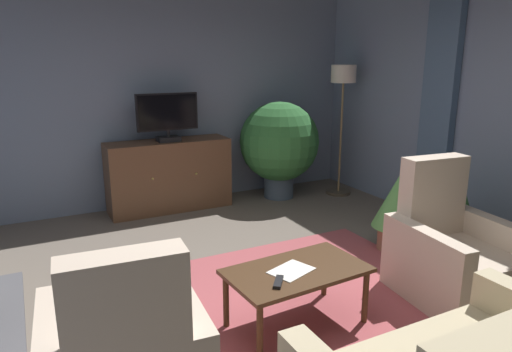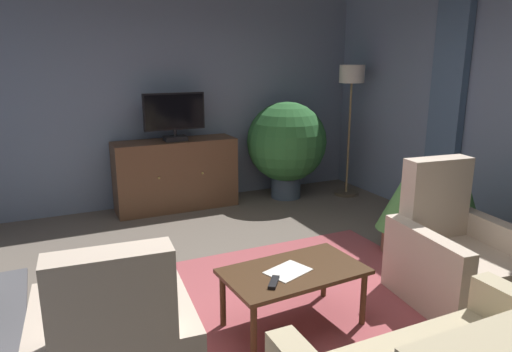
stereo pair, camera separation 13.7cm
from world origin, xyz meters
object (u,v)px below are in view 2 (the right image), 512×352
object	(u,v)px
armchair_beside_cabinet	(456,260)
cat	(115,263)
potted_plant_leafy_by_curtain	(402,210)
tv_cabinet	(176,176)
potted_plant_tall_palm_by_window	(286,144)
tv_remote	(274,282)
folded_newspaper	(288,271)
floor_lamp	(351,95)
potted_plant_small_fern_corner	(463,210)
television	(174,115)
coffee_table	(294,276)

from	to	relation	value
armchair_beside_cabinet	cat	xyz separation A→B (m)	(-2.43, 1.61, -0.23)
armchair_beside_cabinet	potted_plant_leafy_by_curtain	distance (m)	0.95
tv_cabinet	potted_plant_tall_palm_by_window	world-z (taller)	potted_plant_tall_palm_by_window
potted_plant_leafy_by_curtain	tv_remote	bearing A→B (deg)	-155.64
tv_cabinet	folded_newspaper	xyz separation A→B (m)	(-0.04, -3.06, 0.03)
tv_cabinet	tv_remote	world-z (taller)	tv_cabinet
tv_remote	floor_lamp	xyz separation A→B (m)	(2.58, 2.75, 0.95)
tv_remote	potted_plant_leafy_by_curtain	world-z (taller)	potted_plant_leafy_by_curtain
armchair_beside_cabinet	potted_plant_small_fern_corner	bearing A→B (deg)	39.06
television	potted_plant_leafy_by_curtain	world-z (taller)	television
armchair_beside_cabinet	potted_plant_small_fern_corner	distance (m)	1.04
tv_remote	potted_plant_small_fern_corner	xyz separation A→B (m)	(2.41, 0.58, -0.02)
folded_newspaper	armchair_beside_cabinet	xyz separation A→B (m)	(1.44, -0.19, -0.11)
folded_newspaper	potted_plant_leafy_by_curtain	bearing A→B (deg)	3.43
coffee_table	potted_plant_small_fern_corner	distance (m)	2.23
tv_cabinet	potted_plant_small_fern_corner	distance (m)	3.41
coffee_table	folded_newspaper	bearing A→B (deg)	-169.75
potted_plant_small_fern_corner	television	bearing A→B (deg)	130.80
coffee_table	potted_plant_small_fern_corner	bearing A→B (deg)	11.72
potted_plant_leafy_by_curtain	floor_lamp	bearing A→B (deg)	69.30
coffee_table	tv_remote	size ratio (longest dim) A/B	6.12
television	tv_cabinet	bearing A→B (deg)	90.00
tv_cabinet	folded_newspaper	bearing A→B (deg)	-90.73
tv_cabinet	potted_plant_leafy_by_curtain	size ratio (longest dim) A/B	1.94
tv_remote	floor_lamp	size ratio (longest dim) A/B	0.09
television	potted_plant_tall_palm_by_window	world-z (taller)	television
tv_remote	cat	world-z (taller)	tv_remote
potted_plant_leafy_by_curtain	potted_plant_tall_palm_by_window	world-z (taller)	potted_plant_tall_palm_by_window
tv_cabinet	cat	size ratio (longest dim) A/B	2.20
armchair_beside_cabinet	potted_plant_small_fern_corner	world-z (taller)	armchair_beside_cabinet
tv_cabinet	cat	xyz separation A→B (m)	(-1.04, -1.64, -0.32)
tv_cabinet	floor_lamp	distance (m)	2.61
television	folded_newspaper	size ratio (longest dim) A/B	2.56
coffee_table	potted_plant_small_fern_corner	size ratio (longest dim) A/B	1.31
floor_lamp	tv_remote	bearing A→B (deg)	-133.24
tv_cabinet	coffee_table	distance (m)	3.05
folded_newspaper	cat	xyz separation A→B (m)	(-1.00, 1.42, -0.35)
potted_plant_leafy_by_curtain	tv_cabinet	bearing A→B (deg)	125.21
coffee_table	armchair_beside_cabinet	world-z (taller)	armchair_beside_cabinet
coffee_table	potted_plant_tall_palm_by_window	distance (m)	3.26
television	cat	size ratio (longest dim) A/B	1.09
armchair_beside_cabinet	cat	size ratio (longest dim) A/B	1.59
folded_newspaper	potted_plant_leafy_by_curtain	world-z (taller)	potted_plant_leafy_by_curtain
potted_plant_small_fern_corner	potted_plant_leafy_by_curtain	xyz separation A→B (m)	(-0.55, 0.26, 0.00)
floor_lamp	folded_newspaper	bearing A→B (deg)	-132.52
cat	potted_plant_leafy_by_curtain	bearing A→B (deg)	-14.61
potted_plant_small_fern_corner	tv_cabinet	bearing A→B (deg)	130.22
armchair_beside_cabinet	tv_remote	bearing A→B (deg)	177.58
coffee_table	folded_newspaper	world-z (taller)	folded_newspaper
armchair_beside_cabinet	cat	world-z (taller)	armchair_beside_cabinet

